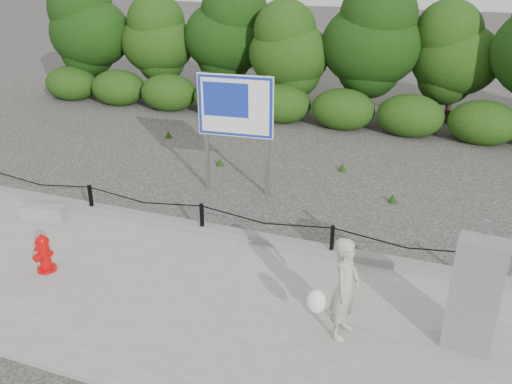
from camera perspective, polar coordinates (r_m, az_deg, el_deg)
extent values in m
plane|color=#2D2B28|center=(10.44, -5.62, -4.63)|extent=(90.00, 90.00, 0.00)
cube|color=gray|center=(8.94, -11.26, -10.15)|extent=(14.00, 4.00, 0.08)
cube|color=slate|center=(10.41, -5.54, -3.78)|extent=(14.00, 0.22, 0.14)
cube|color=black|center=(11.50, -16.99, -0.68)|extent=(0.06, 0.06, 0.60)
cube|color=black|center=(10.26, -5.71, -2.77)|extent=(0.06, 0.06, 0.60)
cube|color=black|center=(9.54, 8.00, -5.15)|extent=(0.06, 0.06, 0.60)
cube|color=black|center=(9.43, 23.06, -7.40)|extent=(0.06, 0.06, 0.60)
cylinder|color=black|center=(12.19, -21.84, 1.14)|extent=(2.50, 0.02, 0.02)
cylinder|color=black|center=(10.74, -11.77, -0.62)|extent=(2.50, 0.02, 0.02)
cylinder|color=black|center=(9.73, 0.89, -2.80)|extent=(2.50, 0.02, 0.02)
cylinder|color=black|center=(9.30, 15.62, -5.15)|extent=(2.50, 0.02, 0.02)
cylinder|color=black|center=(21.37, -16.63, 12.49)|extent=(0.18, 0.18, 2.05)
ellipsoid|color=#225012|center=(21.15, -17.11, 16.28)|extent=(3.03, 2.62, 3.28)
cylinder|color=black|center=(20.36, -10.10, 12.19)|extent=(0.18, 0.18, 1.79)
ellipsoid|color=#225012|center=(20.14, -10.37, 15.67)|extent=(2.65, 2.29, 2.86)
cylinder|color=black|center=(19.57, -3.03, 12.41)|extent=(0.18, 0.18, 2.03)
ellipsoid|color=#225012|center=(19.33, -3.12, 16.54)|extent=(3.01, 2.60, 3.26)
cylinder|color=black|center=(18.02, 3.41, 10.93)|extent=(0.18, 0.18, 1.77)
ellipsoid|color=#225012|center=(17.77, 3.51, 14.82)|extent=(2.62, 2.26, 2.83)
cylinder|color=black|center=(17.82, 11.66, 10.88)|extent=(0.18, 0.18, 2.10)
ellipsoid|color=#225012|center=(17.55, 12.07, 15.54)|extent=(3.11, 2.69, 3.36)
cylinder|color=black|center=(18.04, 19.77, 9.64)|extent=(0.18, 0.18, 1.80)
ellipsoid|color=#225012|center=(17.80, 20.35, 13.56)|extent=(2.67, 2.31, 2.89)
cylinder|color=#C70708|center=(9.85, -21.14, -7.53)|extent=(0.35, 0.35, 0.05)
cylinder|color=#C70708|center=(9.72, -21.37, -6.20)|extent=(0.21, 0.21, 0.48)
cylinder|color=#C70708|center=(9.60, -21.60, -4.88)|extent=(0.25, 0.25, 0.04)
ellipsoid|color=#C70708|center=(9.59, -21.63, -4.74)|extent=(0.22, 0.22, 0.15)
cylinder|color=#C70708|center=(9.55, -21.70, -4.30)|extent=(0.06, 0.06, 0.04)
cylinder|color=#C70708|center=(9.77, -21.98, -5.59)|extent=(0.10, 0.11, 0.10)
cylinder|color=#C70708|center=(9.59, -20.90, -5.99)|extent=(0.10, 0.11, 0.10)
cylinder|color=#C70708|center=(9.63, -22.00, -6.42)|extent=(0.14, 0.12, 0.13)
cylinder|color=slate|center=(9.69, -21.89, -6.70)|extent=(0.01, 0.05, 0.10)
imported|color=#A9A491|center=(7.52, 9.36, -9.96)|extent=(0.43, 0.59, 1.51)
ellipsoid|color=white|center=(7.57, 6.38, -11.38)|extent=(0.27, 0.21, 0.36)
cube|color=gray|center=(11.61, -21.47, -1.99)|extent=(0.92, 0.50, 0.28)
cube|color=gray|center=(7.72, 22.03, -10.08)|extent=(0.66, 0.43, 1.64)
cube|color=slate|center=(7.87, 22.13, -8.67)|extent=(0.07, 0.07, 1.81)
cube|color=slate|center=(12.01, -5.26, 6.23)|extent=(0.08, 0.08, 2.66)
cube|color=slate|center=(11.62, 1.25, 5.70)|extent=(0.08, 0.08, 2.66)
cube|color=white|center=(11.55, -2.19, 9.02)|extent=(1.66, 0.21, 1.33)
cube|color=#162EA4|center=(11.53, -2.23, 8.98)|extent=(1.62, 0.16, 1.29)
cube|color=#162EA4|center=(11.54, -3.22, 9.67)|extent=(0.99, 0.10, 0.73)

